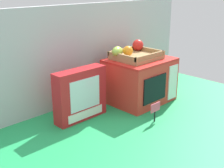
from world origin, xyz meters
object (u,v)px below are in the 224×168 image
at_px(food_groups_crate, 133,54).
at_px(cookie_set_box, 80,95).
at_px(toy_microwave, 140,80).
at_px(price_sign, 155,109).

height_order(food_groups_crate, cookie_set_box, food_groups_crate).
bearing_deg(cookie_set_box, food_groups_crate, -1.26).
bearing_deg(toy_microwave, cookie_set_box, 173.30).
xyz_separation_m(cookie_set_box, price_sign, (0.24, -0.29, -0.06)).
bearing_deg(price_sign, toy_microwave, 56.55).
distance_m(toy_microwave, food_groups_crate, 0.16).
xyz_separation_m(food_groups_crate, price_sign, (-0.14, -0.28, -0.21)).
height_order(toy_microwave, cookie_set_box, cookie_set_box).
height_order(toy_microwave, food_groups_crate, food_groups_crate).
relative_size(toy_microwave, price_sign, 3.60).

